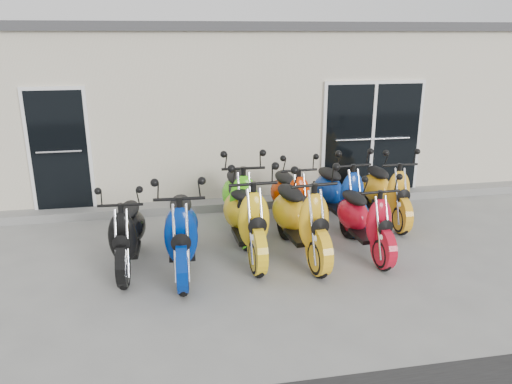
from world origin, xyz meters
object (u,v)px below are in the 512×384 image
(scooter_front_orange_b, at_px, (301,207))
(scooter_back_green, at_px, (240,189))
(scooter_front_orange_a, at_px, (246,206))
(scooter_back_red, at_px, (291,188))
(scooter_front_red, at_px, (365,210))
(scooter_front_blue, at_px, (181,220))
(scooter_back_yellow, at_px, (387,183))
(scooter_front_black, at_px, (127,223))
(scooter_back_blue, at_px, (340,185))

(scooter_front_orange_b, xyz_separation_m, scooter_back_green, (-0.73, 1.05, -0.00))
(scooter_front_orange_a, relative_size, scooter_back_red, 1.11)
(scooter_front_red, height_order, scooter_back_red, scooter_back_red)
(scooter_front_blue, relative_size, scooter_back_yellow, 1.07)
(scooter_back_yellow, bearing_deg, scooter_front_orange_a, -158.97)
(scooter_front_blue, xyz_separation_m, scooter_back_green, (0.99, 1.20, 0.02))
(scooter_front_blue, bearing_deg, scooter_front_red, 4.74)
(scooter_front_red, xyz_separation_m, scooter_back_green, (-1.70, 1.10, 0.09))
(scooter_front_red, relative_size, scooter_back_yellow, 0.96)
(scooter_front_black, bearing_deg, scooter_back_red, 25.58)
(scooter_back_blue, bearing_deg, scooter_back_red, 171.80)
(scooter_front_blue, height_order, scooter_front_orange_b, scooter_front_orange_b)
(scooter_front_blue, distance_m, scooter_front_orange_b, 1.73)
(scooter_front_orange_b, height_order, scooter_back_yellow, scooter_front_orange_b)
(scooter_back_blue, distance_m, scooter_back_yellow, 0.87)
(scooter_front_blue, distance_m, scooter_front_red, 2.70)
(scooter_back_green, xyz_separation_m, scooter_back_blue, (1.72, 0.06, -0.04))
(scooter_front_orange_a, distance_m, scooter_back_red, 1.33)
(scooter_front_blue, bearing_deg, scooter_back_blue, 27.43)
(scooter_front_black, bearing_deg, scooter_front_orange_a, 6.93)
(scooter_front_black, relative_size, scooter_back_green, 0.87)
(scooter_front_black, bearing_deg, scooter_front_blue, -13.92)
(scooter_front_orange_a, height_order, scooter_back_red, scooter_front_orange_a)
(scooter_front_black, relative_size, scooter_back_blue, 0.92)
(scooter_back_yellow, bearing_deg, scooter_back_green, -176.98)
(scooter_front_orange_b, bearing_deg, scooter_back_green, 119.46)
(scooter_front_orange_b, distance_m, scooter_back_blue, 1.48)
(scooter_back_green, xyz_separation_m, scooter_back_yellow, (2.59, 0.08, -0.06))
(scooter_front_blue, bearing_deg, scooter_back_yellow, 22.30)
(scooter_front_orange_b, relative_size, scooter_back_red, 1.11)
(scooter_front_blue, height_order, scooter_back_blue, scooter_front_blue)
(scooter_front_orange_b, bearing_deg, scooter_back_red, 77.24)
(scooter_front_red, bearing_deg, scooter_back_yellow, 50.06)
(scooter_front_orange_b, bearing_deg, scooter_front_orange_a, 161.44)
(scooter_front_orange_a, bearing_deg, scooter_front_blue, -163.22)
(scooter_front_black, distance_m, scooter_front_red, 3.44)
(scooter_back_green, bearing_deg, scooter_back_yellow, 3.44)
(scooter_front_orange_a, bearing_deg, scooter_back_red, 43.67)
(scooter_back_red, bearing_deg, scooter_back_green, -175.57)
(scooter_front_orange_a, height_order, scooter_back_blue, scooter_front_orange_a)
(scooter_front_orange_b, distance_m, scooter_back_yellow, 2.18)
(scooter_back_yellow, bearing_deg, scooter_front_red, -125.64)
(scooter_front_black, height_order, scooter_back_red, scooter_back_red)
(scooter_front_orange_a, relative_size, scooter_back_green, 1.01)
(scooter_front_black, distance_m, scooter_back_yellow, 4.45)
(scooter_front_black, height_order, scooter_front_orange_a, scooter_front_orange_a)
(scooter_back_green, xyz_separation_m, scooter_back_red, (0.88, 0.09, -0.07))
(scooter_front_blue, relative_size, scooter_front_red, 1.11)
(scooter_front_orange_b, bearing_deg, scooter_back_yellow, 25.91)
(scooter_back_red, bearing_deg, scooter_back_blue, -4.27)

